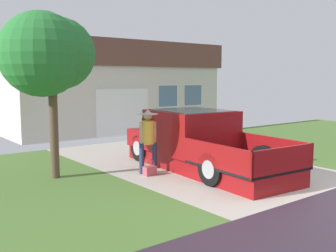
{
  "coord_description": "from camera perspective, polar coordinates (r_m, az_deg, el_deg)",
  "views": [
    {
      "loc": [
        -7.68,
        -4.7,
        2.52
      ],
      "look_at": [
        -1.23,
        3.64,
        1.26
      ],
      "focal_mm": 42.44,
      "sensor_mm": 36.0,
      "label": 1
    }
  ],
  "objects": [
    {
      "name": "pickup_truck",
      "position": [
        11.34,
        3.91,
        -2.28
      ],
      "size": [
        2.39,
        5.61,
        1.63
      ],
      "rotation": [
        0.0,
        0.0,
        -0.07
      ],
      "color": "maroon",
      "rests_on": "ground"
    },
    {
      "name": "person_with_hat",
      "position": [
        10.56,
        -2.89,
        -1.3
      ],
      "size": [
        0.54,
        0.54,
        1.72
      ],
      "rotation": [
        0.0,
        0.0,
        -0.23
      ],
      "color": "navy",
      "rests_on": "ground"
    },
    {
      "name": "handbag",
      "position": [
        10.47,
        -2.63,
        -6.35
      ],
      "size": [
        0.33,
        0.2,
        0.44
      ],
      "color": "#B24C56",
      "rests_on": "ground"
    },
    {
      "name": "house_with_garage",
      "position": [
        20.28,
        -8.63,
        5.74
      ],
      "size": [
        10.74,
        5.29,
        4.26
      ],
      "color": "beige",
      "rests_on": "ground"
    },
    {
      "name": "front_yard_tree",
      "position": [
        10.29,
        -16.73,
        9.81
      ],
      "size": [
        2.38,
        2.07,
        4.14
      ],
      "color": "brown",
      "rests_on": "ground"
    },
    {
      "name": "wheeled_trash_bin",
      "position": [
        16.46,
        4.07,
        0.0
      ],
      "size": [
        0.6,
        0.72,
        1.06
      ],
      "color": "navy",
      "rests_on": "ground"
    }
  ]
}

